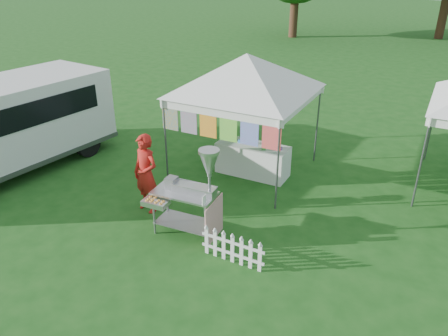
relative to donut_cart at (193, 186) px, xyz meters
The scene contains 7 objects.
ground 1.23m from the donut_cart, 137.52° to the right, with size 120.00×120.00×0.00m, color #194D16.
canopy_main 3.67m from the donut_cart, 97.16° to the left, with size 4.24×4.24×3.45m.
donut_cart is the anchor object (origin of this frame).
vendor 1.49m from the donut_cart, 164.33° to the left, with size 0.64×0.42×1.74m, color #B11B15.
cargo_van 5.78m from the donut_cart, behind, with size 2.82×5.64×2.25m.
picket_fence 1.38m from the donut_cart, 21.12° to the right, with size 1.26×0.06×0.56m.
display_table 3.13m from the donut_cart, 92.42° to the left, with size 1.80×0.70×0.80m, color white.
Camera 1 is at (4.26, -5.77, 5.00)m, focal length 35.00 mm.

